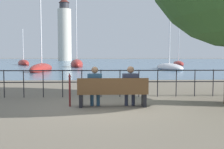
# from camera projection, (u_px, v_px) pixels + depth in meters

# --- Properties ---
(ground_plane) EXTENTS (1000.00, 1000.00, 0.00)m
(ground_plane) POSITION_uv_depth(u_px,v_px,m) (113.00, 107.00, 7.71)
(ground_plane) COLOR #706656
(harbor_water) EXTENTS (600.00, 300.00, 0.01)m
(harbor_water) POSITION_uv_depth(u_px,v_px,m) (102.00, 60.00, 166.16)
(harbor_water) COLOR slate
(harbor_water) RESTS_ON ground_plane
(park_bench) EXTENTS (2.14, 0.45, 0.90)m
(park_bench) POSITION_uv_depth(u_px,v_px,m) (113.00, 93.00, 7.62)
(park_bench) COLOR brown
(park_bench) RESTS_ON ground_plane
(seated_person_left) EXTENTS (0.44, 0.35, 1.24)m
(seated_person_left) POSITION_uv_depth(u_px,v_px,m) (95.00, 85.00, 7.66)
(seated_person_left) COLOR navy
(seated_person_left) RESTS_ON ground_plane
(seated_person_right) EXTENTS (0.49, 0.35, 1.25)m
(seated_person_right) POSITION_uv_depth(u_px,v_px,m) (130.00, 84.00, 7.70)
(seated_person_right) COLOR #2D3347
(seated_person_right) RESTS_ON ground_plane
(promenade_railing) EXTENTS (12.46, 0.04, 1.05)m
(promenade_railing) POSITION_uv_depth(u_px,v_px,m) (110.00, 79.00, 9.55)
(promenade_railing) COLOR black
(promenade_railing) RESTS_ON ground_plane
(closed_umbrella) EXTENTS (0.09, 0.09, 1.04)m
(closed_umbrella) POSITION_uv_depth(u_px,v_px,m) (70.00, 88.00, 7.69)
(closed_umbrella) COLOR maroon
(closed_umbrella) RESTS_ON ground_plane
(sailboat_0) EXTENTS (2.59, 8.28, 7.57)m
(sailboat_0) POSITION_uv_depth(u_px,v_px,m) (169.00, 67.00, 31.96)
(sailboat_0) COLOR silver
(sailboat_0) RESTS_ON ground_plane
(sailboat_1) EXTENTS (3.04, 7.93, 10.39)m
(sailboat_1) POSITION_uv_depth(u_px,v_px,m) (178.00, 64.00, 48.94)
(sailboat_1) COLOR maroon
(sailboat_1) RESTS_ON ground_plane
(sailboat_2) EXTENTS (1.77, 7.97, 8.73)m
(sailboat_2) POSITION_uv_depth(u_px,v_px,m) (42.00, 69.00, 27.57)
(sailboat_2) COLOR maroon
(sailboat_2) RESTS_ON ground_plane
(sailboat_4) EXTENTS (5.26, 8.86, 7.64)m
(sailboat_4) POSITION_uv_depth(u_px,v_px,m) (23.00, 63.00, 49.86)
(sailboat_4) COLOR maroon
(sailboat_4) RESTS_ON ground_plane
(sailboat_5) EXTENTS (3.04, 9.09, 12.53)m
(sailboat_5) POSITION_uv_depth(u_px,v_px,m) (77.00, 64.00, 40.65)
(sailboat_5) COLOR maroon
(sailboat_5) RESTS_ON ground_plane
(harbor_lighthouse) EXTENTS (5.89, 5.89, 27.51)m
(harbor_lighthouse) POSITION_uv_depth(u_px,v_px,m) (65.00, 32.00, 109.72)
(harbor_lighthouse) COLOR beige
(harbor_lighthouse) RESTS_ON ground_plane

